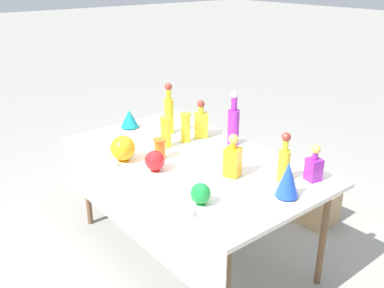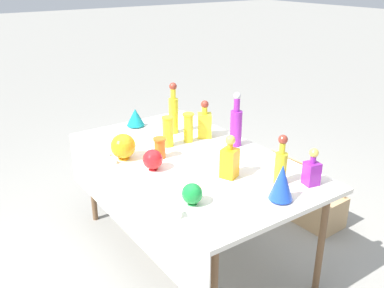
{
  "view_description": "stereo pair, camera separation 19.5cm",
  "coord_description": "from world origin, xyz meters",
  "px_view_note": "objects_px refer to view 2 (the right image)",
  "views": [
    {
      "loc": [
        2.08,
        -1.68,
        1.96
      ],
      "look_at": [
        0.0,
        0.0,
        0.86
      ],
      "focal_mm": 40.0,
      "sensor_mm": 36.0,
      "label": 1
    },
    {
      "loc": [
        2.2,
        -1.53,
        1.96
      ],
      "look_at": [
        0.0,
        0.0,
        0.86
      ],
      "focal_mm": 40.0,
      "sensor_mm": 36.0,
      "label": 2
    }
  ],
  "objects_px": {
    "tall_bottle_0": "(173,111)",
    "fluted_vase_0": "(135,117)",
    "slender_vase_1": "(188,127)",
    "cardboard_box_behind_right": "(282,183)",
    "tall_bottle_2": "(236,124)",
    "square_decanter_0": "(205,123)",
    "slender_vase_2": "(160,147)",
    "fluted_vase_1": "(282,182)",
    "round_bowl_1": "(123,146)",
    "tall_bottle_1": "(281,163)",
    "slender_vase_0": "(168,131)",
    "round_bowl_0": "(192,194)",
    "cardboard_box_behind_left": "(309,204)",
    "square_decanter_1": "(312,170)",
    "round_bowl_2": "(153,159)",
    "square_decanter_2": "(230,160)"
  },
  "relations": [
    {
      "from": "tall_bottle_0",
      "to": "square_decanter_0",
      "type": "xyz_separation_m",
      "value": [
        0.21,
        0.15,
        -0.06
      ]
    },
    {
      "from": "slender_vase_1",
      "to": "tall_bottle_1",
      "type": "bearing_deg",
      "value": 4.73
    },
    {
      "from": "fluted_vase_1",
      "to": "cardboard_box_behind_right",
      "type": "height_order",
      "value": "fluted_vase_1"
    },
    {
      "from": "slender_vase_0",
      "to": "round_bowl_0",
      "type": "height_order",
      "value": "slender_vase_0"
    },
    {
      "from": "slender_vase_2",
      "to": "cardboard_box_behind_right",
      "type": "relative_size",
      "value": 0.27
    },
    {
      "from": "fluted_vase_0",
      "to": "round_bowl_0",
      "type": "height_order",
      "value": "fluted_vase_0"
    },
    {
      "from": "slender_vase_1",
      "to": "round_bowl_1",
      "type": "relative_size",
      "value": 1.24
    },
    {
      "from": "slender_vase_2",
      "to": "cardboard_box_behind_right",
      "type": "distance_m",
      "value": 1.47
    },
    {
      "from": "slender_vase_1",
      "to": "slender_vase_2",
      "type": "height_order",
      "value": "slender_vase_1"
    },
    {
      "from": "fluted_vase_1",
      "to": "round_bowl_2",
      "type": "bearing_deg",
      "value": -152.64
    },
    {
      "from": "tall_bottle_2",
      "to": "square_decanter_0",
      "type": "xyz_separation_m",
      "value": [
        -0.26,
        -0.08,
        -0.05
      ]
    },
    {
      "from": "square_decanter_0",
      "to": "round_bowl_2",
      "type": "relative_size",
      "value": 2.1
    },
    {
      "from": "square_decanter_1",
      "to": "round_bowl_2",
      "type": "distance_m",
      "value": 0.98
    },
    {
      "from": "tall_bottle_1",
      "to": "round_bowl_2",
      "type": "xyz_separation_m",
      "value": [
        -0.6,
        -0.53,
        -0.06
      ]
    },
    {
      "from": "round_bowl_2",
      "to": "round_bowl_1",
      "type": "bearing_deg",
      "value": -163.48
    },
    {
      "from": "square_decanter_0",
      "to": "round_bowl_0",
      "type": "xyz_separation_m",
      "value": [
        0.78,
        -0.66,
        -0.05
      ]
    },
    {
      "from": "fluted_vase_0",
      "to": "cardboard_box_behind_left",
      "type": "height_order",
      "value": "fluted_vase_0"
    },
    {
      "from": "tall_bottle_1",
      "to": "fluted_vase_0",
      "type": "relative_size",
      "value": 2.1
    },
    {
      "from": "tall_bottle_2",
      "to": "cardboard_box_behind_left",
      "type": "bearing_deg",
      "value": 72.75
    },
    {
      "from": "fluted_vase_0",
      "to": "tall_bottle_2",
      "type": "bearing_deg",
      "value": 27.78
    },
    {
      "from": "square_decanter_1",
      "to": "cardboard_box_behind_left",
      "type": "xyz_separation_m",
      "value": [
        -0.52,
        0.69,
        -0.72
      ]
    },
    {
      "from": "tall_bottle_0",
      "to": "tall_bottle_2",
      "type": "bearing_deg",
      "value": 25.92
    },
    {
      "from": "cardboard_box_behind_right",
      "to": "tall_bottle_1",
      "type": "bearing_deg",
      "value": -48.71
    },
    {
      "from": "slender_vase_0",
      "to": "round_bowl_2",
      "type": "relative_size",
      "value": 1.61
    },
    {
      "from": "tall_bottle_0",
      "to": "fluted_vase_0",
      "type": "height_order",
      "value": "tall_bottle_0"
    },
    {
      "from": "tall_bottle_0",
      "to": "tall_bottle_2",
      "type": "xyz_separation_m",
      "value": [
        0.47,
        0.23,
        -0.02
      ]
    },
    {
      "from": "tall_bottle_1",
      "to": "slender_vase_0",
      "type": "distance_m",
      "value": 0.92
    },
    {
      "from": "tall_bottle_1",
      "to": "slender_vase_2",
      "type": "distance_m",
      "value": 0.84
    },
    {
      "from": "slender_vase_2",
      "to": "cardboard_box_behind_right",
      "type": "bearing_deg",
      "value": 92.56
    },
    {
      "from": "round_bowl_1",
      "to": "square_decanter_0",
      "type": "bearing_deg",
      "value": 91.51
    },
    {
      "from": "tall_bottle_0",
      "to": "square_decanter_0",
      "type": "distance_m",
      "value": 0.26
    },
    {
      "from": "tall_bottle_1",
      "to": "cardboard_box_behind_right",
      "type": "bearing_deg",
      "value": 131.29
    },
    {
      "from": "slender_vase_2",
      "to": "cardboard_box_behind_left",
      "type": "distance_m",
      "value": 1.45
    },
    {
      "from": "tall_bottle_1",
      "to": "cardboard_box_behind_left",
      "type": "height_order",
      "value": "tall_bottle_1"
    },
    {
      "from": "cardboard_box_behind_left",
      "to": "fluted_vase_1",
      "type": "bearing_deg",
      "value": -60.29
    },
    {
      "from": "tall_bottle_2",
      "to": "fluted_vase_0",
      "type": "bearing_deg",
      "value": -152.22
    },
    {
      "from": "slender_vase_2",
      "to": "round_bowl_1",
      "type": "distance_m",
      "value": 0.25
    },
    {
      "from": "fluted_vase_0",
      "to": "square_decanter_0",
      "type": "bearing_deg",
      "value": 32.38
    },
    {
      "from": "tall_bottle_0",
      "to": "fluted_vase_0",
      "type": "xyz_separation_m",
      "value": [
        -0.3,
        -0.18,
        -0.1
      ]
    },
    {
      "from": "fluted_vase_0",
      "to": "slender_vase_0",
      "type": "bearing_deg",
      "value": -0.26
    },
    {
      "from": "slender_vase_2",
      "to": "fluted_vase_1",
      "type": "height_order",
      "value": "fluted_vase_1"
    },
    {
      "from": "slender_vase_1",
      "to": "cardboard_box_behind_right",
      "type": "xyz_separation_m",
      "value": [
        0.07,
        0.98,
        -0.73
      ]
    },
    {
      "from": "tall_bottle_0",
      "to": "square_decanter_2",
      "type": "bearing_deg",
      "value": -8.97
    },
    {
      "from": "slender_vase_0",
      "to": "slender_vase_2",
      "type": "xyz_separation_m",
      "value": [
        0.15,
        -0.16,
        -0.04
      ]
    },
    {
      "from": "slender_vase_1",
      "to": "fluted_vase_0",
      "type": "bearing_deg",
      "value": -162.44
    },
    {
      "from": "tall_bottle_2",
      "to": "round_bowl_1",
      "type": "xyz_separation_m",
      "value": [
        -0.25,
        -0.78,
        -0.07
      ]
    },
    {
      "from": "tall_bottle_0",
      "to": "cardboard_box_behind_left",
      "type": "xyz_separation_m",
      "value": [
        0.68,
        0.89,
        -0.8
      ]
    },
    {
      "from": "slender_vase_0",
      "to": "cardboard_box_behind_left",
      "type": "bearing_deg",
      "value": 66.21
    },
    {
      "from": "fluted_vase_0",
      "to": "cardboard_box_behind_left",
      "type": "xyz_separation_m",
      "value": [
        0.98,
        1.07,
        -0.7
      ]
    },
    {
      "from": "slender_vase_1",
      "to": "round_bowl_2",
      "type": "height_order",
      "value": "slender_vase_1"
    }
  ]
}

